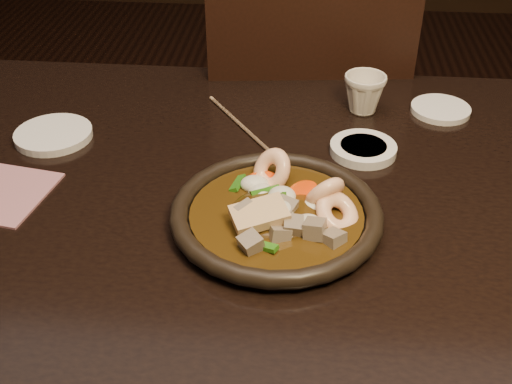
# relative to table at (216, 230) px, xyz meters

# --- Properties ---
(table) EXTENTS (1.60, 0.90, 0.75)m
(table) POSITION_rel_table_xyz_m (0.00, 0.00, 0.00)
(table) COLOR black
(table) RESTS_ON floor
(chair) EXTENTS (0.49, 0.49, 0.94)m
(chair) POSITION_rel_table_xyz_m (0.13, 0.55, -0.16)
(chair) COLOR black
(chair) RESTS_ON floor
(plate) EXTENTS (0.31, 0.31, 0.03)m
(plate) POSITION_rel_table_xyz_m (0.10, -0.07, 0.09)
(plate) COLOR black
(plate) RESTS_ON table
(stirfry) EXTENTS (0.20, 0.23, 0.07)m
(stirfry) POSITION_rel_table_xyz_m (0.11, -0.07, 0.10)
(stirfry) COLOR #342109
(stirfry) RESTS_ON plate
(soy_dish) EXTENTS (0.11, 0.11, 0.02)m
(soy_dish) POSITION_rel_table_xyz_m (0.23, 0.13, 0.08)
(soy_dish) COLOR white
(soy_dish) RESTS_ON table
(saucer_left) EXTENTS (0.13, 0.13, 0.01)m
(saucer_left) POSITION_rel_table_xyz_m (-0.30, 0.13, 0.08)
(saucer_left) COLOR white
(saucer_left) RESTS_ON table
(saucer_right) EXTENTS (0.11, 0.11, 0.01)m
(saucer_right) POSITION_rel_table_xyz_m (0.39, 0.29, 0.08)
(saucer_right) COLOR white
(saucer_right) RESTS_ON table
(tea_cup) EXTENTS (0.09, 0.08, 0.08)m
(tea_cup) POSITION_rel_table_xyz_m (0.24, 0.28, 0.12)
(tea_cup) COLOR silver
(tea_cup) RESTS_ON table
(chopsticks) EXTENTS (0.14, 0.20, 0.01)m
(chopsticks) POSITION_rel_table_xyz_m (0.02, 0.21, 0.08)
(chopsticks) COLOR tan
(chopsticks) RESTS_ON table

